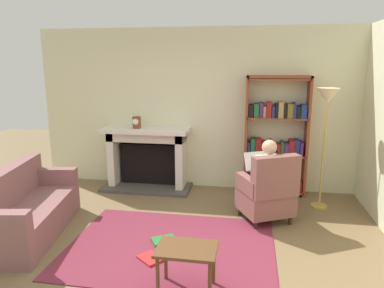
{
  "coord_description": "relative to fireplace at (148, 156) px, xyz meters",
  "views": [
    {
      "loc": [
        0.88,
        -3.41,
        2.11
      ],
      "look_at": [
        0.1,
        1.2,
        1.05
      ],
      "focal_mm": 33.17,
      "sensor_mm": 36.0,
      "label": 1
    }
  ],
  "objects": [
    {
      "name": "ground",
      "position": [
        0.86,
        -2.3,
        -0.56
      ],
      "size": [
        14.0,
        14.0,
        0.0
      ],
      "primitive_type": "plane",
      "color": "brown"
    },
    {
      "name": "back_wall",
      "position": [
        0.86,
        0.25,
        0.79
      ],
      "size": [
        5.6,
        0.1,
        2.7
      ],
      "primitive_type": "cube",
      "color": "beige",
      "rests_on": "ground"
    },
    {
      "name": "area_rug",
      "position": [
        0.86,
        -2.0,
        -0.56
      ],
      "size": [
        2.4,
        1.8,
        0.01
      ],
      "primitive_type": "cube",
      "color": "maroon",
      "rests_on": "ground"
    },
    {
      "name": "fireplace",
      "position": [
        0.0,
        0.0,
        0.0
      ],
      "size": [
        1.5,
        0.64,
        1.06
      ],
      "color": "#4C4742",
      "rests_on": "ground"
    },
    {
      "name": "mantel_clock",
      "position": [
        -0.15,
        -0.1,
        0.59
      ],
      "size": [
        0.14,
        0.14,
        0.2
      ],
      "color": "brown",
      "rests_on": "fireplace"
    },
    {
      "name": "bookshelf",
      "position": [
        2.14,
        0.03,
        0.35
      ],
      "size": [
        0.99,
        0.32,
        1.93
      ],
      "color": "brown",
      "rests_on": "ground"
    },
    {
      "name": "armchair_reading",
      "position": [
        2.0,
        -1.1,
        -0.14
      ],
      "size": [
        0.85,
        0.84,
        0.97
      ],
      "rotation": [
        0.0,
        0.0,
        3.61
      ],
      "color": "#331E14",
      "rests_on": "ground"
    },
    {
      "name": "seated_reader",
      "position": [
        1.94,
        -0.99,
        0.06
      ],
      "size": [
        0.52,
        0.6,
        1.14
      ],
      "rotation": [
        0.0,
        0.0,
        3.61
      ],
      "color": "silver",
      "rests_on": "ground"
    },
    {
      "name": "sofa_floral",
      "position": [
        -1.0,
        -1.99,
        -0.24
      ],
      "size": [
        1.01,
        1.8,
        0.85
      ],
      "rotation": [
        0.0,
        0.0,
        1.75
      ],
      "color": "#845656",
      "rests_on": "ground"
    },
    {
      "name": "side_table",
      "position": [
        1.19,
        -2.79,
        -0.18
      ],
      "size": [
        0.56,
        0.39,
        0.46
      ],
      "color": "brown",
      "rests_on": "ground"
    },
    {
      "name": "scattered_books",
      "position": [
        0.89,
        -2.1,
        -0.53
      ],
      "size": [
        0.84,
        0.72,
        0.04
      ],
      "color": "red",
      "rests_on": "area_rug"
    },
    {
      "name": "floor_lamp",
      "position": [
        2.79,
        -0.46,
        0.95
      ],
      "size": [
        0.32,
        0.32,
        1.78
      ],
      "color": "#B7933F",
      "rests_on": "ground"
    }
  ]
}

